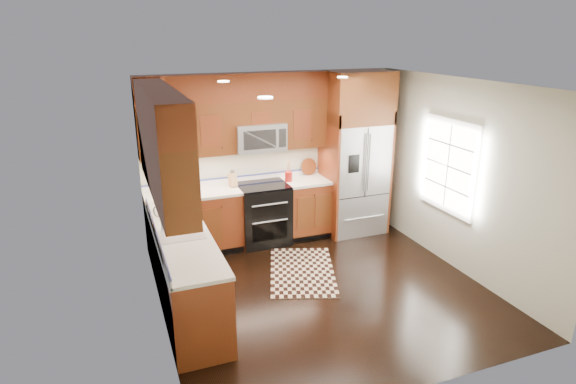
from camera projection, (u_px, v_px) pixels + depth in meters
name	position (u px, v px, depth m)	size (l,w,h in m)	color
ground	(322.00, 288.00, 6.22)	(4.00, 4.00, 0.00)	black
wall_back	(271.00, 156.00, 7.58)	(4.00, 0.02, 2.60)	#B3B6A3
wall_left	(155.00, 215.00, 5.13)	(0.02, 4.00, 2.60)	#B3B6A3
wall_right	(459.00, 177.00, 6.49)	(0.02, 4.00, 2.60)	#B3B6A3
window	(449.00, 166.00, 6.63)	(0.04, 1.10, 1.30)	white
base_cabinets	(212.00, 244.00, 6.46)	(2.85, 3.00, 0.90)	maroon
countertop	(218.00, 207.00, 6.46)	(2.86, 3.01, 0.04)	white
upper_cabinets	(208.00, 125.00, 6.16)	(2.85, 3.00, 1.15)	maroon
range	(263.00, 214.00, 7.47)	(0.76, 0.67, 0.95)	black
microwave	(259.00, 137.00, 7.21)	(0.76, 0.40, 0.42)	#B2B2B7
refrigerator	(355.00, 154.00, 7.69)	(0.98, 0.75, 2.60)	#B2B2B7
sink_faucet	(179.00, 230.00, 5.52)	(0.54, 0.44, 0.37)	#B2B2B7
rug	(302.00, 271.00, 6.67)	(0.87, 1.45, 0.01)	black
knife_block	(233.00, 180.00, 7.22)	(0.12, 0.14, 0.26)	tan
utensil_crock	(288.00, 174.00, 7.47)	(0.15, 0.15, 0.32)	maroon
cutting_board	(309.00, 174.00, 7.85)	(0.28, 0.28, 0.02)	maroon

